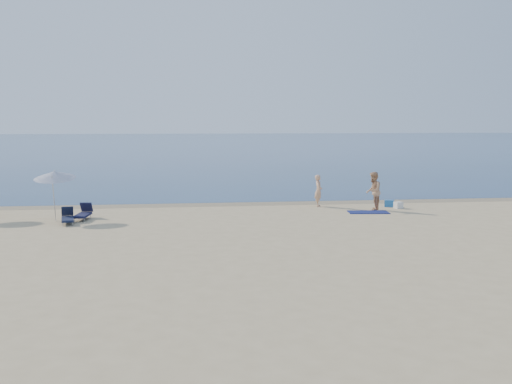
{
  "coord_description": "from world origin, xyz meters",
  "views": [
    {
      "loc": [
        -3.97,
        -13.16,
        4.35
      ],
      "look_at": [
        -0.09,
        16.0,
        1.0
      ],
      "focal_mm": 45.0,
      "sensor_mm": 36.0,
      "label": 1
    }
  ],
  "objects_px": {
    "person_right": "(373,191)",
    "person_left": "(318,191)",
    "blue_cooler": "(389,203)",
    "umbrella_near": "(55,175)"
  },
  "relations": [
    {
      "from": "person_left",
      "to": "umbrella_near",
      "type": "relative_size",
      "value": 0.69
    },
    {
      "from": "person_right",
      "to": "umbrella_near",
      "type": "bearing_deg",
      "value": -60.15
    },
    {
      "from": "blue_cooler",
      "to": "umbrella_near",
      "type": "relative_size",
      "value": 0.21
    },
    {
      "from": "person_right",
      "to": "person_left",
      "type": "bearing_deg",
      "value": -100.84
    },
    {
      "from": "umbrella_near",
      "to": "blue_cooler",
      "type": "bearing_deg",
      "value": 15.65
    },
    {
      "from": "person_left",
      "to": "person_right",
      "type": "bearing_deg",
      "value": -115.02
    },
    {
      "from": "person_left",
      "to": "umbrella_near",
      "type": "height_order",
      "value": "umbrella_near"
    },
    {
      "from": "person_left",
      "to": "umbrella_near",
      "type": "xyz_separation_m",
      "value": [
        -12.25,
        -2.83,
        1.18
      ]
    },
    {
      "from": "blue_cooler",
      "to": "umbrella_near",
      "type": "xyz_separation_m",
      "value": [
        -15.74,
        -2.25,
        1.8
      ]
    },
    {
      "from": "blue_cooler",
      "to": "person_left",
      "type": "bearing_deg",
      "value": -170.99
    }
  ]
}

